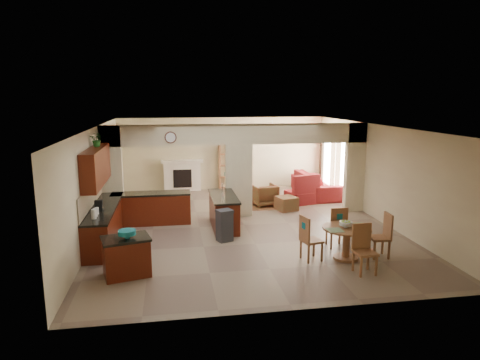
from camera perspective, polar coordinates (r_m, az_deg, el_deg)
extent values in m
plane|color=#7D6B56|center=(12.26, 0.57, -6.02)|extent=(10.00, 10.00, 0.00)
plane|color=white|center=(11.74, 0.60, 7.15)|extent=(10.00, 10.00, 0.00)
plane|color=beige|center=(16.81, -2.32, 3.57)|extent=(8.00, 0.00, 8.00)
plane|color=beige|center=(7.19, 7.42, -6.94)|extent=(8.00, 0.00, 8.00)
plane|color=beige|center=(11.92, -18.72, -0.17)|extent=(0.00, 10.00, 10.00)
plane|color=beige|center=(13.19, 17.97, 0.92)|extent=(0.00, 10.00, 10.00)
cube|color=beige|center=(12.85, -16.70, 0.74)|extent=(0.60, 0.25, 2.80)
cube|color=beige|center=(12.95, -0.17, -0.06)|extent=(0.80, 0.25, 2.20)
cube|color=beige|center=(13.95, 15.02, 1.62)|extent=(0.60, 0.25, 2.80)
cube|color=beige|center=(12.75, -0.18, 6.12)|extent=(8.00, 0.25, 0.60)
cube|color=#480F08|center=(11.33, -17.56, -5.73)|extent=(0.60, 3.20, 0.86)
cube|color=black|center=(11.21, -17.70, -3.50)|extent=(0.62, 3.22, 0.05)
cube|color=tan|center=(11.19, -19.21, -1.97)|extent=(0.02, 3.20, 0.55)
cube|color=#480F08|center=(12.54, -11.70, -3.82)|extent=(2.20, 0.60, 0.86)
cube|color=black|center=(12.43, -11.78, -1.79)|extent=(2.22, 0.62, 0.05)
cube|color=#480F08|center=(11.03, -18.63, 1.70)|extent=(0.35, 2.40, 0.90)
cube|color=#480F08|center=(11.96, -2.19, -4.32)|extent=(0.65, 1.80, 0.86)
cube|color=black|center=(11.85, -2.20, -2.20)|extent=(0.70, 1.85, 0.05)
cube|color=silver|center=(11.15, -1.65, -5.52)|extent=(0.58, 0.04, 0.70)
cylinder|color=#50271A|center=(12.44, -9.24, 5.62)|extent=(0.34, 0.03, 0.34)
cube|color=brown|center=(14.47, 3.85, -3.33)|extent=(1.60, 1.30, 0.01)
cube|color=white|center=(16.67, -7.70, 0.45)|extent=(1.40, 0.28, 1.10)
cube|color=black|center=(16.54, -7.68, 0.19)|extent=(0.70, 0.04, 0.70)
cube|color=white|center=(16.55, -7.75, 2.48)|extent=(1.60, 0.35, 0.10)
cube|color=brown|center=(16.75, -1.04, 1.82)|extent=(1.00, 0.32, 1.80)
cube|color=white|center=(15.26, 13.93, 1.71)|extent=(0.02, 0.90, 1.90)
cube|color=white|center=(16.82, 11.67, 2.66)|extent=(0.02, 0.90, 1.90)
cube|color=white|center=(16.06, 12.72, 1.68)|extent=(0.02, 0.70, 2.10)
cube|color=#3F191A|center=(14.71, 14.69, 1.32)|extent=(0.10, 0.28, 2.30)
cube|color=#3F191A|center=(15.79, 12.95, 2.07)|extent=(0.10, 0.28, 2.30)
cube|color=#3F191A|center=(16.25, 12.29, 2.35)|extent=(0.10, 0.28, 2.30)
cube|color=#3F191A|center=(17.36, 10.85, 2.95)|extent=(0.10, 0.28, 2.30)
cylinder|color=white|center=(14.99, 4.32, 7.08)|extent=(1.00, 1.00, 0.10)
cube|color=#480F08|center=(9.14, -14.90, -9.98)|extent=(1.02, 0.83, 0.77)
cube|color=black|center=(9.01, -15.03, -7.56)|extent=(1.08, 0.89, 0.05)
cylinder|color=#137783|center=(8.92, -14.83, -6.99)|extent=(0.35, 0.35, 0.17)
cube|color=#2F2F32|center=(10.86, -2.08, -6.24)|extent=(0.44, 0.41, 0.75)
cylinder|color=brown|center=(9.88, 14.08, -6.26)|extent=(1.09, 1.09, 0.04)
cylinder|color=brown|center=(9.99, 13.98, -8.18)|extent=(0.16, 0.16, 0.70)
cylinder|color=brown|center=(10.10, 13.89, -10.01)|extent=(0.55, 0.55, 0.06)
cylinder|color=#85BD28|center=(9.83, 13.94, -5.74)|extent=(0.30, 0.30, 0.16)
imported|color=maroon|center=(16.12, 10.17, -0.52)|extent=(2.81, 1.19, 0.81)
cube|color=maroon|center=(14.90, 8.38, -2.22)|extent=(1.22, 1.09, 0.41)
imported|color=maroon|center=(14.36, 3.27, -1.99)|extent=(0.88, 0.90, 0.71)
cube|color=maroon|center=(13.86, 6.19, -3.12)|extent=(0.74, 0.74, 0.43)
imported|color=#165015|center=(11.32, -18.53, 5.13)|extent=(0.39, 0.37, 0.35)
cube|color=brown|center=(10.69, 12.66, -6.37)|extent=(0.43, 0.43, 0.05)
cube|color=brown|center=(10.97, 13.13, -7.20)|extent=(0.04, 0.04, 0.44)
cube|color=brown|center=(10.86, 11.44, -7.32)|extent=(0.04, 0.04, 0.44)
cube|color=brown|center=(10.67, 13.79, -7.75)|extent=(0.04, 0.04, 0.44)
cube|color=brown|center=(10.56, 12.06, -7.89)|extent=(0.04, 0.04, 0.44)
cube|color=brown|center=(10.44, 13.10, -5.10)|extent=(0.42, 0.05, 0.55)
cube|color=#137783|center=(10.40, 13.16, -4.77)|extent=(0.14, 0.01, 0.14)
cube|color=brown|center=(10.29, 18.06, -7.36)|extent=(0.44, 0.44, 0.05)
cube|color=brown|center=(10.44, 16.75, -8.34)|extent=(0.04, 0.04, 0.44)
cube|color=brown|center=(10.15, 17.49, -8.96)|extent=(0.04, 0.04, 0.44)
cube|color=brown|center=(10.57, 18.47, -8.20)|extent=(0.04, 0.04, 0.44)
cube|color=brown|center=(10.29, 19.25, -8.80)|extent=(0.04, 0.04, 0.44)
cube|color=brown|center=(10.28, 19.14, -5.70)|extent=(0.06, 0.42, 0.55)
cube|color=#137783|center=(10.27, 19.29, -5.32)|extent=(0.02, 0.14, 0.14)
cube|color=brown|center=(9.28, 16.35, -9.29)|extent=(0.44, 0.44, 0.05)
cube|color=brown|center=(9.15, 15.82, -11.12)|extent=(0.04, 0.04, 0.44)
cube|color=brown|center=(9.30, 17.71, -10.84)|extent=(0.04, 0.04, 0.44)
cube|color=brown|center=(9.43, 14.85, -10.38)|extent=(0.04, 0.04, 0.44)
cube|color=brown|center=(9.58, 16.70, -10.13)|extent=(0.04, 0.04, 0.44)
cube|color=brown|center=(9.34, 15.90, -7.19)|extent=(0.42, 0.06, 0.55)
cube|color=#137783|center=(9.34, 15.85, -6.73)|extent=(0.14, 0.02, 0.14)
cube|color=brown|center=(9.75, 9.52, -7.98)|extent=(0.50, 0.50, 0.05)
cube|color=brown|center=(9.78, 10.86, -9.40)|extent=(0.04, 0.04, 0.44)
cube|color=brown|center=(10.05, 9.81, -8.79)|extent=(0.04, 0.04, 0.44)
cube|color=brown|center=(9.61, 9.12, -9.72)|extent=(0.04, 0.04, 0.44)
cube|color=brown|center=(9.88, 8.10, -9.09)|extent=(0.04, 0.04, 0.44)
cube|color=brown|center=(9.56, 8.59, -6.44)|extent=(0.13, 0.42, 0.55)
cube|color=#137783|center=(9.53, 8.48, -6.06)|extent=(0.04, 0.14, 0.14)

